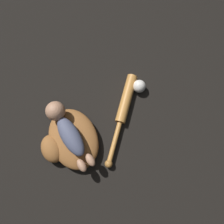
{
  "coord_description": "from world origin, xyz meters",
  "views": [
    {
      "loc": [
        -0.21,
        -0.13,
        1.19
      ],
      "look_at": [
        0.06,
        -0.24,
        0.07
      ],
      "focal_mm": 35.0,
      "sensor_mm": 36.0,
      "label": 1
    }
  ],
  "objects_px": {
    "baseball_glove": "(70,140)",
    "baseball_bat": "(124,108)",
    "baby_figure": "(66,129)",
    "baseball": "(139,86)"
  },
  "relations": [
    {
      "from": "baseball_glove",
      "to": "baby_figure",
      "type": "relative_size",
      "value": 0.91
    },
    {
      "from": "baseball_glove",
      "to": "baseball_bat",
      "type": "xyz_separation_m",
      "value": [
        0.06,
        -0.34,
        -0.02
      ]
    },
    {
      "from": "baby_figure",
      "to": "baseball",
      "type": "xyz_separation_m",
      "value": [
        0.1,
        -0.45,
        -0.1
      ]
    },
    {
      "from": "baseball_glove",
      "to": "baseball_bat",
      "type": "relative_size",
      "value": 0.78
    },
    {
      "from": "baseball_glove",
      "to": "baby_figure",
      "type": "height_order",
      "value": "baby_figure"
    },
    {
      "from": "baby_figure",
      "to": "baseball_bat",
      "type": "distance_m",
      "value": 0.34
    },
    {
      "from": "baseball_glove",
      "to": "baseball",
      "type": "height_order",
      "value": "baseball_glove"
    },
    {
      "from": "baseball",
      "to": "baseball_bat",
      "type": "bearing_deg",
      "value": 122.52
    },
    {
      "from": "baseball_glove",
      "to": "baseball",
      "type": "xyz_separation_m",
      "value": [
        0.14,
        -0.46,
        -0.01
      ]
    },
    {
      "from": "baseball_bat",
      "to": "baseball",
      "type": "height_order",
      "value": "baseball"
    }
  ]
}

